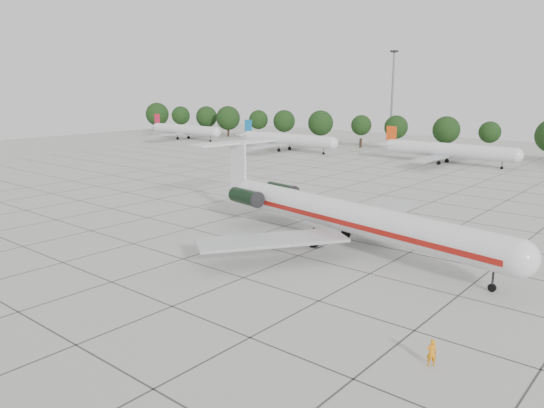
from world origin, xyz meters
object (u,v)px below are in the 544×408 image
at_px(ground_crew, 432,353).
at_px(bg_airliner_a, 185,130).
at_px(bg_airliner_c, 447,150).
at_px(floodlight_mast, 392,94).
at_px(bg_airliner_b, 287,140).
at_px(main_airliner, 335,213).

relative_size(ground_crew, bg_airliner_a, 0.06).
distance_m(bg_airliner_c, floodlight_mast, 34.84).
bearing_deg(bg_airliner_a, bg_airliner_b, -4.20).
bearing_deg(bg_airliner_a, ground_crew, -35.14).
xyz_separation_m(bg_airliner_a, bg_airliner_b, (42.85, -3.15, 0.00)).
height_order(main_airliner, bg_airliner_a, main_airliner).
xyz_separation_m(bg_airliner_c, floodlight_mast, (-24.71, 21.77, 11.37)).
distance_m(bg_airliner_a, floodlight_mast, 63.77).
bearing_deg(bg_airliner_a, floodlight_mast, 21.05).
bearing_deg(bg_airliner_c, ground_crew, -68.63).
xyz_separation_m(bg_airliner_a, bg_airliner_c, (83.27, 0.77, 0.00)).
bearing_deg(bg_airliner_a, bg_airliner_c, 0.53).
bearing_deg(floodlight_mast, main_airliner, -65.98).
distance_m(main_airliner, bg_airliner_b, 81.36).
height_order(bg_airliner_c, floodlight_mast, floodlight_mast).
relative_size(ground_crew, floodlight_mast, 0.07).
relative_size(bg_airliner_b, floodlight_mast, 1.11).
height_order(ground_crew, bg_airliner_b, bg_airliner_b).
distance_m(main_airliner, bg_airliner_a, 116.15).
bearing_deg(main_airliner, floodlight_mast, 123.74).
distance_m(bg_airliner_b, bg_airliner_c, 40.61).
bearing_deg(bg_airliner_b, bg_airliner_a, 175.80).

